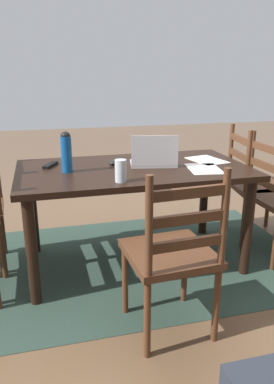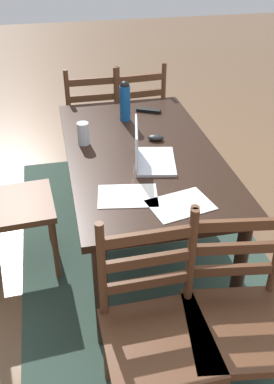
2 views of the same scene
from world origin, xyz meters
name	(u,v)px [view 1 (image 1 of 2)]	position (x,y,z in m)	size (l,w,h in m)	color
ground_plane	(134,261)	(0.00, 0.00, 0.00)	(14.00, 14.00, 0.00)	brown
area_rug	(134,261)	(0.00, 0.00, 0.00)	(2.56, 1.58, 0.01)	#2D4238
dining_table	(134,180)	(0.00, 0.00, 0.64)	(1.59, 0.88, 0.73)	black
chair_left_near	(255,185)	(-1.08, -0.18, 0.46)	(0.50, 0.50, 0.95)	#56331E
chair_far_head	(172,255)	(0.00, 0.81, 0.46)	(0.47, 0.47, 0.95)	#56331E
laptop	(154,158)	(-0.14, 0.00, 0.79)	(0.36, 0.28, 0.23)	silver
water_bottle	(66,151)	(0.46, 0.01, 0.87)	(0.07, 0.07, 0.27)	#145199
drinking_glass	(121,171)	(0.16, 0.32, 0.80)	(0.07, 0.07, 0.14)	silver
computer_mouse	(113,162)	(0.12, -0.11, 0.75)	(0.06, 0.10, 0.03)	black
tv_remote	(50,165)	(0.56, -0.17, 0.74)	(0.04, 0.17, 0.02)	black
paper_stack_left	(204,169)	(-0.45, 0.17, 0.73)	(0.21, 0.30, 0.00)	white
paper_stack_right	(207,160)	(-0.58, -0.06, 0.73)	(0.21, 0.30, 0.00)	white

